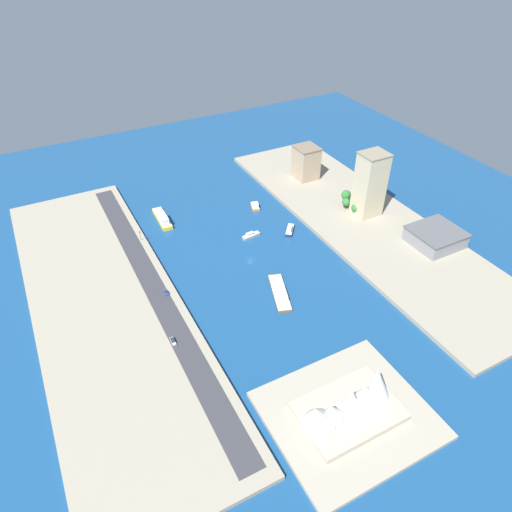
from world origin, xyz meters
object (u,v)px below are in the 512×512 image
object	(u,v)px
sedan_silver	(173,341)
warehouse_low_gray	(435,237)
barge_flat_brown	(280,293)
ferry_yellow_fast	(163,218)
yacht_sleek_gray	(251,235)
patrol_launch_navy	(290,230)
hatchback_blue	(166,292)
apartment_midrise_tan	(306,162)
opera_landmark	(347,404)
office_block_beige	(370,184)
traffic_light_waterfront	(140,234)
water_taxi_orange	(255,206)

from	to	relation	value
sedan_silver	warehouse_low_gray	bearing A→B (deg)	-179.32
barge_flat_brown	ferry_yellow_fast	distance (m)	101.02
yacht_sleek_gray	patrol_launch_navy	size ratio (longest dim) A/B	1.01
yacht_sleek_gray	hatchback_blue	bearing A→B (deg)	23.51
apartment_midrise_tan	warehouse_low_gray	distance (m)	109.02
opera_landmark	office_block_beige	bearing A→B (deg)	-131.24
opera_landmark	sedan_silver	bearing A→B (deg)	-54.81
ferry_yellow_fast	yacht_sleek_gray	xyz separation A→B (m)	(-42.48, 42.30, -1.02)
ferry_yellow_fast	yacht_sleek_gray	distance (m)	59.96
warehouse_low_gray	traffic_light_waterfront	bearing A→B (deg)	-28.76
ferry_yellow_fast	office_block_beige	world-z (taller)	office_block_beige
hatchback_blue	patrol_launch_navy	bearing A→B (deg)	-166.09
apartment_midrise_tan	opera_landmark	size ratio (longest dim) A/B	0.55
patrol_launch_navy	yacht_sleek_gray	bearing A→B (deg)	-14.25
traffic_light_waterfront	ferry_yellow_fast	bearing A→B (deg)	-137.67
patrol_launch_navy	opera_landmark	distance (m)	132.86
office_block_beige	opera_landmark	xyz separation A→B (m)	(101.58, 115.87, -14.59)
hatchback_blue	warehouse_low_gray	bearing A→B (deg)	168.52
water_taxi_orange	office_block_beige	bearing A→B (deg)	143.68
yacht_sleek_gray	hatchback_blue	world-z (taller)	hatchback_blue
patrol_launch_navy	office_block_beige	size ratio (longest dim) A/B	0.31
yacht_sleek_gray	office_block_beige	xyz separation A→B (m)	(-76.90, 13.63, 22.24)
patrol_launch_navy	water_taxi_orange	bearing A→B (deg)	-80.72
yacht_sleek_gray	patrol_launch_navy	world-z (taller)	patrol_launch_navy
hatchback_blue	opera_landmark	xyz separation A→B (m)	(-39.66, 101.51, 5.60)
office_block_beige	hatchback_blue	world-z (taller)	office_block_beige
traffic_light_waterfront	opera_landmark	size ratio (longest dim) A/B	0.15
water_taxi_orange	barge_flat_brown	bearing A→B (deg)	70.79
barge_flat_brown	office_block_beige	distance (m)	98.94
water_taxi_orange	apartment_midrise_tan	distance (m)	54.94
traffic_light_waterfront	opera_landmark	world-z (taller)	opera_landmark
ferry_yellow_fast	water_taxi_orange	distance (m)	62.01
barge_flat_brown	ferry_yellow_fast	xyz separation A→B (m)	(31.70, -95.91, 1.18)
ferry_yellow_fast	yacht_sleek_gray	world-z (taller)	ferry_yellow_fast
water_taxi_orange	opera_landmark	distance (m)	164.87
barge_flat_brown	opera_landmark	world-z (taller)	opera_landmark
hatchback_blue	traffic_light_waterfront	world-z (taller)	traffic_light_waterfront
opera_landmark	hatchback_blue	bearing A→B (deg)	-68.66
barge_flat_brown	water_taxi_orange	bearing A→B (deg)	-109.21
office_block_beige	ferry_yellow_fast	bearing A→B (deg)	-25.10
warehouse_low_gray	sedan_silver	world-z (taller)	warehouse_low_gray
ferry_yellow_fast	hatchback_blue	distance (m)	73.61
patrol_launch_navy	opera_landmark	world-z (taller)	opera_landmark
ferry_yellow_fast	patrol_launch_navy	bearing A→B (deg)	143.95
office_block_beige	traffic_light_waterfront	xyz separation A→B (m)	(138.80, -38.26, -16.73)
sedan_silver	traffic_light_waterfront	world-z (taller)	traffic_light_waterfront
apartment_midrise_tan	office_block_beige	xyz separation A→B (m)	(-8.12, 60.26, 9.12)
barge_flat_brown	patrol_launch_navy	size ratio (longest dim) A/B	2.34
ferry_yellow_fast	hatchback_blue	world-z (taller)	ferry_yellow_fast
hatchback_blue	opera_landmark	bearing A→B (deg)	111.34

